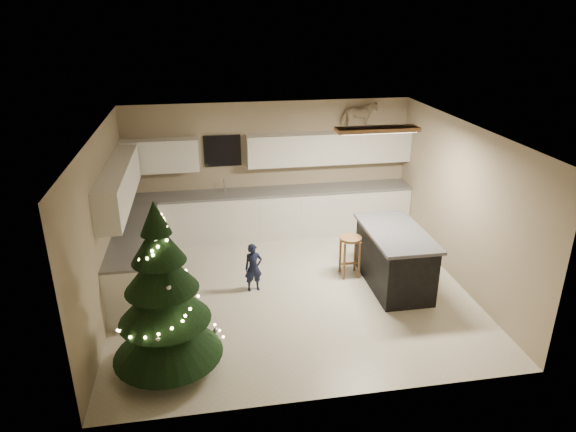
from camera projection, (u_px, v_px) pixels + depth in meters
The scene contains 8 objects.
ground_plane at pixel (292, 290), 8.26m from camera, with size 5.50×5.50×0.00m, color beige.
room_shell at pixel (293, 187), 7.60m from camera, with size 5.52×5.02×2.61m.
cabinetry at pixel (227, 213), 9.33m from camera, with size 5.50×3.20×2.00m.
island at pixel (394, 258), 8.26m from camera, with size 0.90×1.70×0.95m.
bar_stool at pixel (350, 247), 8.53m from camera, with size 0.37×0.37×0.70m.
christmas_tree at pixel (164, 304), 6.16m from camera, with size 1.40×1.35×2.24m.
toddler at pixel (253, 268), 8.13m from camera, with size 0.29×0.19×0.79m, color #141B3F.
rocking_horse at pixel (359, 116), 9.78m from camera, with size 0.68×0.33×0.59m.
Camera 1 is at (-1.27, -7.08, 4.22)m, focal length 32.00 mm.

